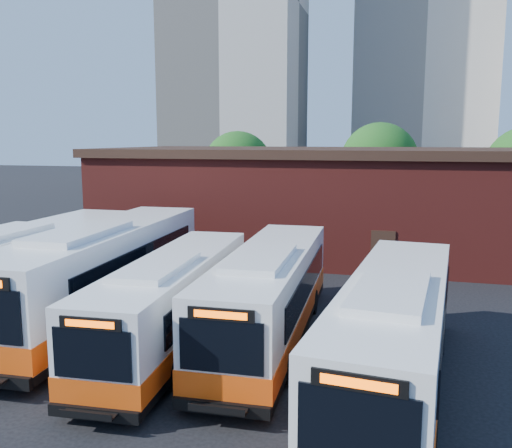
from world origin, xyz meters
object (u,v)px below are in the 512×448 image
(bus_farwest, at_px, (27,272))
(bus_midwest, at_px, (173,304))
(bus_mideast, at_px, (269,298))
(bus_east, at_px, (394,338))
(bus_west, at_px, (104,275))

(bus_farwest, bearing_deg, bus_midwest, -14.82)
(bus_mideast, bearing_deg, bus_midwest, -158.45)
(bus_farwest, xyz_separation_m, bus_east, (14.46, -3.51, -0.10))
(bus_farwest, distance_m, bus_midwest, 7.44)
(bus_west, distance_m, bus_mideast, 6.80)
(bus_mideast, relative_size, bus_east, 0.99)
(bus_west, distance_m, bus_east, 11.55)
(bus_west, bearing_deg, bus_midwest, -29.17)
(bus_mideast, height_order, bus_east, bus_east)
(bus_mideast, bearing_deg, bus_east, -36.31)
(bus_west, bearing_deg, bus_farwest, 177.79)
(bus_west, bearing_deg, bus_mideast, -7.18)
(bus_midwest, height_order, bus_mideast, bus_mideast)
(bus_farwest, bearing_deg, bus_west, -0.02)
(bus_farwest, bearing_deg, bus_east, -13.63)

